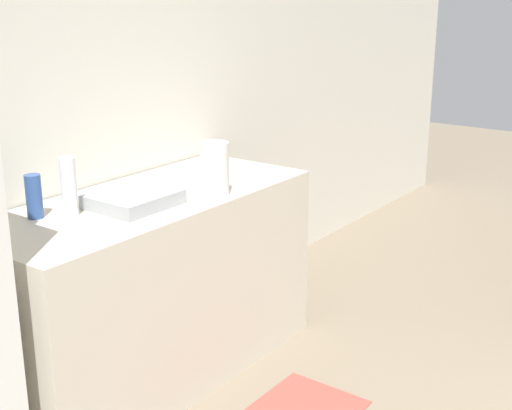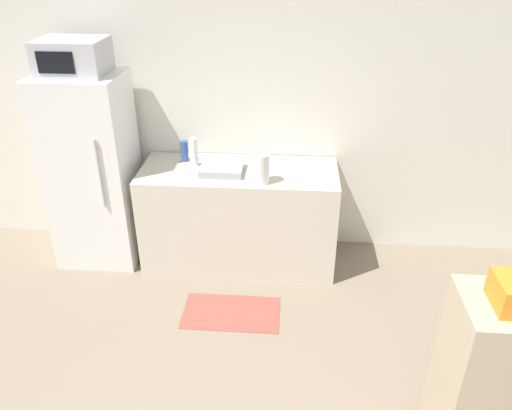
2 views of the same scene
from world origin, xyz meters
name	(u,v)px [view 2 (image 2 of 2)]	position (x,y,z in m)	size (l,w,h in m)	color
wall_back	(234,105)	(0.00, 3.17, 1.30)	(8.00, 0.06, 2.60)	silver
refrigerator	(93,171)	(-1.16, 2.79, 0.82)	(0.67, 0.60, 1.63)	white
microwave	(73,57)	(-1.16, 2.79, 1.76)	(0.49, 0.41, 0.26)	#BCBCC1
counter	(239,216)	(0.07, 2.80, 0.43)	(1.62, 0.66, 0.87)	beige
sink_basin	(222,169)	(-0.06, 2.75, 0.90)	(0.34, 0.30, 0.06)	#9EA3A8
bottle_tall	(194,152)	(-0.31, 2.86, 0.99)	(0.06, 0.06, 0.24)	silver
bottle_short	(184,151)	(-0.41, 2.95, 0.96)	(0.06, 0.06, 0.18)	#2D4C8C
paper_towel_roll	(261,169)	(0.27, 2.58, 0.99)	(0.13, 0.13, 0.24)	white
kitchen_rug	(231,312)	(0.08, 2.06, 0.00)	(0.74, 0.42, 0.01)	#99473D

